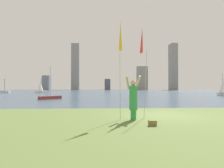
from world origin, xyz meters
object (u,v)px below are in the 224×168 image
object	(u,v)px
sailboat_1	(224,88)
kite_flag_right	(142,42)
person	(133,98)
sailboat_4	(4,92)
bag	(152,123)
sailboat_3	(50,97)
sailboat_5	(223,88)
kite_flag_left	(120,38)
sailboat_2	(41,88)

from	to	relation	value
sailboat_1	kite_flag_right	bearing A→B (deg)	-126.91
person	sailboat_4	world-z (taller)	sailboat_4
person	sailboat_4	xyz separation A→B (m)	(-26.59, 41.74, -0.66)
bag	sailboat_4	bearing A→B (deg)	122.17
sailboat_3	sailboat_4	world-z (taller)	sailboat_3
sailboat_4	sailboat_5	bearing A→B (deg)	-22.49
sailboat_3	kite_flag_left	bearing A→B (deg)	-65.00
kite_flag_right	bag	bearing A→B (deg)	-92.11
sailboat_1	sailboat_5	world-z (taller)	sailboat_1
bag	sailboat_2	distance (m)	46.04
sailboat_2	sailboat_3	bearing A→B (deg)	-69.86
kite_flag_left	bag	world-z (taller)	kite_flag_left
sailboat_4	sailboat_5	world-z (taller)	sailboat_5
person	kite_flag_right	distance (m)	2.92
kite_flag_right	bag	distance (m)	4.23
kite_flag_left	sailboat_2	size ratio (longest dim) A/B	1.11
bag	sailboat_1	xyz separation A→B (m)	(36.33, 50.46, 1.26)
kite_flag_left	sailboat_5	bearing A→B (deg)	49.04
kite_flag_right	sailboat_3	distance (m)	17.38
sailboat_4	sailboat_5	xyz separation A→B (m)	(45.82, -18.97, 1.00)
sailboat_4	sailboat_2	bearing A→B (deg)	-3.86
sailboat_1	sailboat_4	distance (m)	63.86
kite_flag_left	kite_flag_right	xyz separation A→B (m)	(1.17, 0.92, 0.03)
kite_flag_left	sailboat_1	distance (m)	61.83
kite_flag_left	sailboat_3	bearing A→B (deg)	115.00
kite_flag_right	sailboat_3	bearing A→B (deg)	119.88
person	sailboat_1	size ratio (longest dim) A/B	0.47
bag	sailboat_3	bearing A→B (deg)	116.34
sailboat_2	sailboat_3	world-z (taller)	sailboat_3
sailboat_2	sailboat_4	world-z (taller)	sailboat_2
kite_flag_left	sailboat_1	xyz separation A→B (m)	(37.42, 49.17, -2.32)
kite_flag_left	sailboat_5	distance (m)	30.32
kite_flag_left	sailboat_3	distance (m)	17.64
kite_flag_left	person	bearing A→B (deg)	5.79
sailboat_2	sailboat_3	distance (m)	27.16
sailboat_1	sailboat_5	xyz separation A→B (m)	(-17.61, -26.34, -0.04)
kite_flag_right	sailboat_4	distance (m)	49.21
person	sailboat_2	bearing A→B (deg)	108.51
sailboat_4	person	bearing A→B (deg)	-57.49
kite_flag_left	bag	distance (m)	3.96
kite_flag_right	sailboat_2	bearing A→B (deg)	113.89
person	kite_flag_left	xyz separation A→B (m)	(-0.59, -0.06, 2.70)
sailboat_2	sailboat_5	size ratio (longest dim) A/B	1.01
sailboat_1	sailboat_2	xyz separation A→B (m)	(-54.08, -8.00, 0.05)
sailboat_3	sailboat_4	distance (m)	32.11
sailboat_3	person	bearing A→B (deg)	-63.18
sailboat_1	sailboat_4	size ratio (longest dim) A/B	1.16
person	bag	xyz separation A→B (m)	(0.51, -1.35, -0.88)
sailboat_2	sailboat_4	xyz separation A→B (m)	(-9.35, 0.63, -1.09)
bag	sailboat_1	world-z (taller)	sailboat_1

